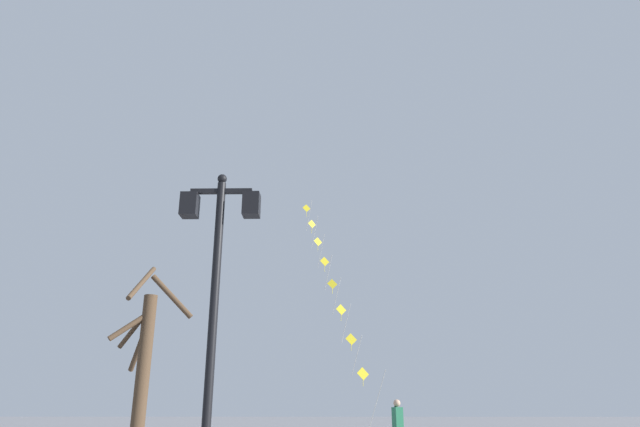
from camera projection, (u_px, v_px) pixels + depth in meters
The scene contains 4 objects.
twin_lantern_lamp_post at pixel (216, 267), 8.84m from camera, with size 1.32×0.28×5.23m.
kite_train at pixel (332, 284), 26.15m from camera, with size 3.53×11.59×13.07m.
kite_flyer at pixel (398, 427), 16.97m from camera, with size 0.33×0.63×1.71m.
bare_tree at pixel (142, 371), 11.76m from camera, with size 1.67×2.23×4.50m.
Camera 1 is at (-0.99, -1.09, 1.46)m, focal length 30.76 mm.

